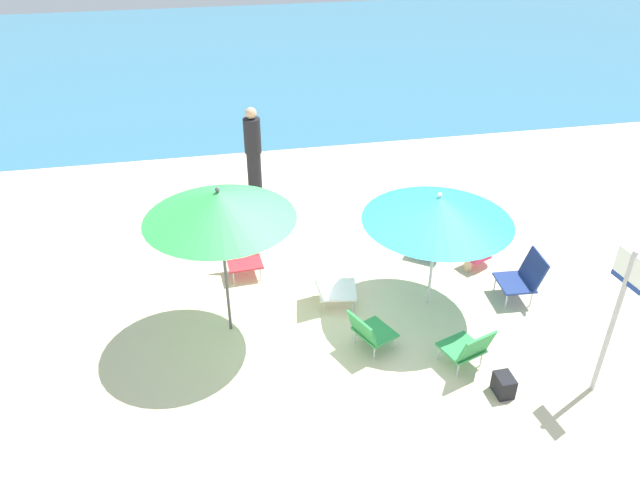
# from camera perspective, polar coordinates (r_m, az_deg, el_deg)

# --- Properties ---
(ground_plane) EXTENTS (40.00, 40.00, 0.00)m
(ground_plane) POSITION_cam_1_polar(r_m,az_deg,el_deg) (8.45, 1.96, -7.66)
(ground_plane) COLOR beige
(sea_water) EXTENTS (40.00, 16.00, 0.01)m
(sea_water) POSITION_cam_1_polar(r_m,az_deg,el_deg) (21.11, -6.89, 16.82)
(sea_water) COLOR teal
(sea_water) RESTS_ON ground_plane
(umbrella_green) EXTENTS (1.86, 1.86, 2.13)m
(umbrella_green) POSITION_cam_1_polar(r_m,az_deg,el_deg) (7.38, -9.39, 3.18)
(umbrella_green) COLOR #4C4C51
(umbrella_green) RESTS_ON ground_plane
(umbrella_teal) EXTENTS (2.00, 2.00, 1.76)m
(umbrella_teal) POSITION_cam_1_polar(r_m,az_deg,el_deg) (8.10, 10.96, 2.87)
(umbrella_teal) COLOR silver
(umbrella_teal) RESTS_ON ground_plane
(beach_chair_a) EXTENTS (0.59, 0.57, 0.70)m
(beach_chair_a) POSITION_cam_1_polar(r_m,az_deg,el_deg) (9.15, 18.43, -3.22)
(beach_chair_a) COLOR navy
(beach_chair_a) RESTS_ON ground_plane
(beach_chair_b) EXTENTS (0.77, 0.79, 0.57)m
(beach_chair_b) POSITION_cam_1_polar(r_m,az_deg,el_deg) (9.94, 10.25, 0.41)
(beach_chair_b) COLOR navy
(beach_chair_b) RESTS_ON ground_plane
(beach_chair_c) EXTENTS (0.62, 0.66, 0.64)m
(beach_chair_c) POSITION_cam_1_polar(r_m,az_deg,el_deg) (7.77, 13.62, -9.69)
(beach_chair_c) COLOR #33934C
(beach_chair_c) RESTS_ON ground_plane
(beach_chair_d) EXTENTS (0.65, 0.64, 0.57)m
(beach_chair_d) POSITION_cam_1_polar(r_m,az_deg,el_deg) (7.87, 4.62, -8.40)
(beach_chair_d) COLOR #33934C
(beach_chair_d) RESTS_ON ground_plane
(beach_chair_e) EXTENTS (0.54, 0.55, 0.64)m
(beach_chair_e) POSITION_cam_1_polar(r_m,az_deg,el_deg) (9.31, -7.17, -1.27)
(beach_chair_e) COLOR red
(beach_chair_e) RESTS_ON ground_plane
(beach_chair_f) EXTENTS (0.68, 0.61, 0.61)m
(beach_chair_f) POSITION_cam_1_polar(r_m,az_deg,el_deg) (8.59, 0.92, -4.28)
(beach_chair_f) COLOR white
(beach_chair_f) RESTS_ON ground_plane
(person_a) EXTENTS (0.31, 0.31, 1.71)m
(person_a) POSITION_cam_1_polar(r_m,az_deg,el_deg) (11.32, -6.23, 8.14)
(person_a) COLOR black
(person_a) RESTS_ON ground_plane
(person_b) EXTENTS (0.54, 0.43, 0.88)m
(person_b) POSITION_cam_1_polar(r_m,az_deg,el_deg) (9.69, 15.04, -0.08)
(person_b) COLOR #DB3866
(person_b) RESTS_ON ground_plane
(warning_sign) EXTENTS (0.07, 0.43, 1.96)m
(warning_sign) POSITION_cam_1_polar(r_m,az_deg,el_deg) (7.44, 26.04, -5.46)
(warning_sign) COLOR #ADADB2
(warning_sign) RESTS_ON ground_plane
(beach_bag) EXTENTS (0.20, 0.26, 0.26)m
(beach_bag) POSITION_cam_1_polar(r_m,az_deg,el_deg) (7.70, 16.73, -12.79)
(beach_bag) COLOR black
(beach_bag) RESTS_ON ground_plane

